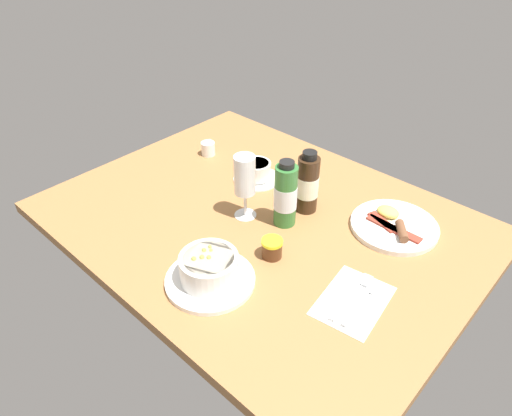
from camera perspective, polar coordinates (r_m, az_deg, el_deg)
The scene contains 10 objects.
ground_plane at distance 125.07cm, azimuth 0.67°, elevation -1.71°, with size 110.00×84.00×3.00cm, color #9E6B3D.
porridge_bowl at distance 104.00cm, azimuth -5.73°, elevation -7.61°, with size 20.25×20.25×8.09cm.
cutlery_setting at distance 104.18cm, azimuth 11.99°, elevation -10.89°, with size 15.28×19.56×0.90cm.
coffee_cup at distance 138.36cm, azimuth 0.06°, elevation 4.48°, with size 13.95×13.95×5.79cm.
creamer_jug at distance 152.49cm, azimuth -5.88°, elevation 7.31°, with size 4.43×5.28×4.96cm.
wine_glass at distance 118.28cm, azimuth -1.39°, elevation 3.71°, with size 5.94×5.94×18.01cm.
jam_jar at distance 110.77cm, azimuth 1.97°, elevation -4.94°, with size 5.14×5.14×4.84cm.
sauce_bottle_brown at distance 123.45cm, azimuth 6.34°, elevation 2.95°, with size 5.93×5.93×17.71cm.
sauce_bottle_green at distance 117.70cm, azimuth 3.63°, elevation 1.56°, with size 5.95×5.95×18.41cm.
breakfast_plate at distance 125.13cm, azimuth 16.53°, elevation -2.02°, with size 22.37×22.37×3.70cm.
Camera 1 is at (66.15, -73.57, 75.02)cm, focal length 32.62 mm.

